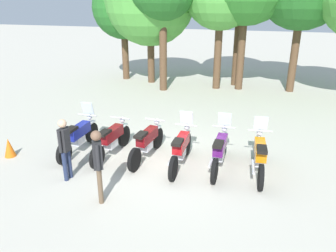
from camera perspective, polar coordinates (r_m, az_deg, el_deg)
ground_plane at (r=9.33m, az=-0.84°, el=-6.24°), size 80.00×80.00×0.00m
motorcycle_0 at (r=10.07m, az=-14.98°, el=-1.60°), size 0.62×2.19×1.37m
motorcycle_1 at (r=9.64m, az=-9.63°, el=-2.31°), size 0.62×2.19×0.99m
motorcycle_2 at (r=9.38m, az=-3.61°, el=-2.71°), size 0.62×2.19×0.99m
motorcycle_3 at (r=8.96m, az=2.23°, el=-3.77°), size 0.62×2.19×1.37m
motorcycle_4 at (r=8.94m, az=8.87°, el=-4.08°), size 0.62×2.19×1.37m
motorcycle_5 at (r=8.89m, az=15.40°, el=-4.79°), size 0.62×2.19×1.37m
person_0 at (r=8.50m, az=-17.24°, el=-3.18°), size 0.23×0.41×1.60m
person_1 at (r=7.37m, az=-11.89°, el=-5.90°), size 0.31×0.39×1.71m
tree_0 at (r=18.60m, az=-7.67°, el=19.37°), size 3.22×3.22×5.38m
tree_1 at (r=17.64m, az=-3.11°, el=20.78°), size 4.53×4.53×6.44m
traffic_cone at (r=10.58m, az=-25.54°, el=-3.35°), size 0.32×0.32×0.55m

